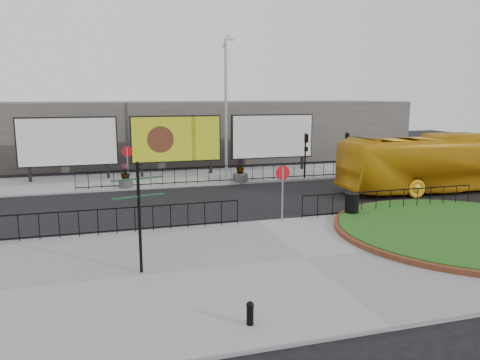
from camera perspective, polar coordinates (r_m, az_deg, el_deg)
name	(u,v)px	position (r m, az deg, el deg)	size (l,w,h in m)	color
ground	(257,223)	(20.72, 2.14, -5.30)	(90.00, 90.00, 0.00)	black
pavement_near	(304,260)	(16.27, 7.85, -9.60)	(30.00, 10.00, 0.12)	gray
pavement_far	(201,177)	(32.03, -4.73, 0.37)	(44.00, 6.00, 0.12)	gray
brick_edge	(465,230)	(21.07, 25.70, -5.48)	(10.40, 10.40, 0.18)	brown
grass_lawn	(465,229)	(21.07, 25.70, -5.43)	(10.00, 10.00, 0.22)	#265215
railing_near_left	(117,221)	(19.24, -14.80, -4.81)	(10.00, 0.10, 1.10)	black
railing_near_right	(390,201)	(23.16, 17.83, -2.41)	(9.00, 0.10, 1.10)	black
railing_far	(226,174)	(29.56, -1.78, 0.76)	(18.00, 0.10, 1.10)	black
speed_sign_far	(127,158)	(28.57, -13.57, 2.67)	(0.64, 0.07, 2.47)	gray
speed_sign_near	(283,181)	(20.26, 5.21, -0.13)	(0.64, 0.07, 2.47)	gray
billboard_left	(68,142)	(32.08, -20.25, 4.36)	(6.20, 0.31, 4.10)	black
billboard_mid	(176,139)	(32.38, -7.76, 4.95)	(6.20, 0.31, 4.10)	black
billboard_right	(272,137)	(34.15, 3.97, 5.29)	(6.20, 0.31, 4.10)	black
lamp_post	(226,107)	(30.94, -1.71, 8.92)	(0.74, 0.18, 9.23)	gray
signal_pole_a	(306,148)	(31.24, 8.01, 3.83)	(0.22, 0.26, 3.00)	black
signal_pole_b	(346,147)	(32.60, 12.83, 3.94)	(0.22, 0.26, 3.00)	black
building_backdrop	(177,131)	(41.51, -7.64, 5.98)	(40.00, 10.00, 5.00)	#5A554F
fingerpost_sign	(139,206)	(14.60, -12.22, -3.17)	(1.63, 0.66, 3.50)	black
bollard	(250,312)	(11.66, 1.23, -15.78)	(0.19, 0.19, 0.59)	black
litter_bin	(352,205)	(21.76, 13.47, -2.99)	(0.67, 0.67, 1.10)	black
bus	(439,163)	(29.62, 23.07, 1.92)	(2.81, 12.00, 3.34)	orange
planter_a	(125,178)	(28.74, -13.79, 0.25)	(0.84, 0.84, 1.44)	#4C4C4F
planter_b	(240,174)	(29.94, 0.03, 0.77)	(0.97, 0.97, 1.42)	#4C4C4F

